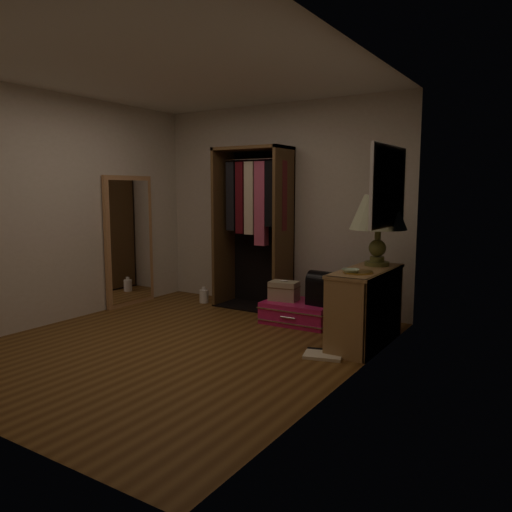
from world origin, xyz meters
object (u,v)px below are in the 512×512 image
(console_bookshelf, at_px, (367,305))
(train_case, at_px, (284,291))
(open_wardrobe, at_px, (255,214))
(floor_mirror, at_px, (129,241))
(white_jug, at_px, (204,296))
(black_bag, at_px, (324,288))
(table_lamp, at_px, (378,214))
(pink_suitcase, at_px, (299,312))

(console_bookshelf, bearing_deg, train_case, 164.60)
(open_wardrobe, distance_m, floor_mirror, 1.70)
(console_bookshelf, height_order, floor_mirror, floor_mirror)
(console_bookshelf, distance_m, white_jug, 2.56)
(black_bag, distance_m, table_lamp, 1.04)
(open_wardrobe, bearing_deg, black_bag, -19.15)
(pink_suitcase, distance_m, black_bag, 0.44)
(table_lamp, bearing_deg, pink_suitcase, 175.77)
(pink_suitcase, xyz_separation_m, white_jug, (-1.57, 0.23, -0.03))
(open_wardrobe, bearing_deg, console_bookshelf, -22.39)
(console_bookshelf, height_order, open_wardrobe, open_wardrobe)
(train_case, height_order, black_bag, black_bag)
(open_wardrobe, bearing_deg, white_jug, -166.42)
(floor_mirror, bearing_deg, open_wardrobe, 27.67)
(open_wardrobe, bearing_deg, floor_mirror, -152.33)
(floor_mirror, xyz_separation_m, pink_suitcase, (2.33, 0.37, -0.73))
(black_bag, height_order, table_lamp, table_lamp)
(floor_mirror, relative_size, table_lamp, 2.36)
(train_case, xyz_separation_m, black_bag, (0.49, 0.02, 0.08))
(console_bookshelf, bearing_deg, table_lamp, 89.10)
(pink_suitcase, relative_size, black_bag, 2.15)
(pink_suitcase, distance_m, table_lamp, 1.48)
(table_lamp, bearing_deg, black_bag, 173.80)
(floor_mirror, height_order, white_jug, floor_mirror)
(train_case, bearing_deg, table_lamp, -10.23)
(pink_suitcase, distance_m, train_case, 0.30)
(table_lamp, height_order, white_jug, table_lamp)
(pink_suitcase, distance_m, white_jug, 1.59)
(open_wardrobe, distance_m, white_jug, 1.34)
(train_case, height_order, white_jug, train_case)
(console_bookshelf, xyz_separation_m, floor_mirror, (-3.24, -0.04, 0.46))
(console_bookshelf, xyz_separation_m, white_jug, (-2.48, 0.55, -0.30))
(floor_mirror, height_order, table_lamp, floor_mirror)
(black_bag, bearing_deg, table_lamp, -1.89)
(pink_suitcase, relative_size, train_case, 2.29)
(train_case, bearing_deg, open_wardrobe, 139.44)
(white_jug, bearing_deg, open_wardrobe, 13.58)
(floor_mirror, distance_m, pink_suitcase, 2.47)
(open_wardrobe, xyz_separation_m, floor_mirror, (-1.47, -0.77, -0.36))
(open_wardrobe, distance_m, train_case, 1.16)
(black_bag, bearing_deg, open_wardrobe, 165.15)
(black_bag, bearing_deg, floor_mirror, -167.65)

